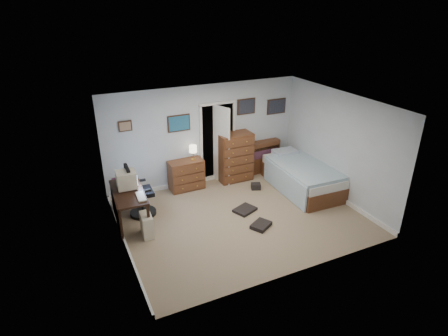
# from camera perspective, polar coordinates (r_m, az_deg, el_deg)

# --- Properties ---
(floor) EXTENTS (5.00, 4.00, 0.02)m
(floor) POSITION_cam_1_polar(r_m,az_deg,el_deg) (8.21, 2.54, -7.54)
(floor) COLOR gray
(floor) RESTS_ON ground
(computer_desk) EXTENTS (0.69, 1.36, 0.77)m
(computer_desk) POSITION_cam_1_polar(r_m,az_deg,el_deg) (7.92, -14.95, -4.70)
(computer_desk) COLOR black
(computer_desk) RESTS_ON floor
(crt_monitor) EXTENTS (0.42, 0.39, 0.37)m
(crt_monitor) POSITION_cam_1_polar(r_m,az_deg,el_deg) (7.90, -14.63, -1.74)
(crt_monitor) COLOR beige
(crt_monitor) RESTS_ON computer_desk
(keyboard) EXTENTS (0.18, 0.42, 0.02)m
(keyboard) POSITION_cam_1_polar(r_m,az_deg,el_deg) (7.56, -12.56, -4.26)
(keyboard) COLOR beige
(keyboard) RESTS_ON computer_desk
(pc_tower) EXTENTS (0.23, 0.44, 0.46)m
(pc_tower) POSITION_cam_1_polar(r_m,az_deg,el_deg) (7.67, -11.67, -8.50)
(pc_tower) COLOR beige
(pc_tower) RESTS_ON floor
(office_chair) EXTENTS (0.59, 0.59, 1.18)m
(office_chair) POSITION_cam_1_polar(r_m,az_deg,el_deg) (8.27, -12.90, -4.22)
(office_chair) COLOR black
(office_chair) RESTS_ON floor
(media_stack) EXTENTS (0.15, 0.15, 0.73)m
(media_stack) POSITION_cam_1_polar(r_m,az_deg,el_deg) (8.69, -15.97, -3.78)
(media_stack) COLOR maroon
(media_stack) RESTS_ON floor
(low_dresser) EXTENTS (0.85, 0.44, 0.75)m
(low_dresser) POSITION_cam_1_polar(r_m,az_deg,el_deg) (9.26, -5.76, -1.05)
(low_dresser) COLOR brown
(low_dresser) RESTS_ON floor
(table_lamp) EXTENTS (0.19, 0.19, 0.36)m
(table_lamp) POSITION_cam_1_polar(r_m,az_deg,el_deg) (9.06, -4.74, 2.85)
(table_lamp) COLOR gold
(table_lamp) RESTS_ON low_dresser
(doorway) EXTENTS (0.96, 1.12, 2.05)m
(doorway) POSITION_cam_1_polar(r_m,az_deg,el_deg) (9.76, -1.70, 4.43)
(doorway) COLOR black
(doorway) RESTS_ON floor
(tall_dresser) EXTENTS (0.86, 0.51, 1.26)m
(tall_dresser) POSITION_cam_1_polar(r_m,az_deg,el_deg) (9.60, 1.65, 1.71)
(tall_dresser) COLOR brown
(tall_dresser) RESTS_ON floor
(headboard_bookcase) EXTENTS (0.98, 0.31, 0.87)m
(headboard_bookcase) POSITION_cam_1_polar(r_m,az_deg,el_deg) (10.16, 5.91, 1.88)
(headboard_bookcase) COLOR brown
(headboard_bookcase) RESTS_ON floor
(bed) EXTENTS (1.25, 2.24, 0.72)m
(bed) POSITION_cam_1_polar(r_m,az_deg,el_deg) (9.43, 11.70, -1.19)
(bed) COLOR brown
(bed) RESTS_ON floor
(wall_posters) EXTENTS (4.38, 0.04, 0.60)m
(wall_posters) POSITION_cam_1_polar(r_m,az_deg,el_deg) (9.36, 0.23, 8.36)
(wall_posters) COLOR #331E11
(wall_posters) RESTS_ON floor
(floor_clutter) EXTENTS (1.17, 1.90, 0.15)m
(floor_clutter) POSITION_cam_1_polar(r_m,az_deg,el_deg) (8.41, 4.52, -6.32)
(floor_clutter) COLOR black
(floor_clutter) RESTS_ON floor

